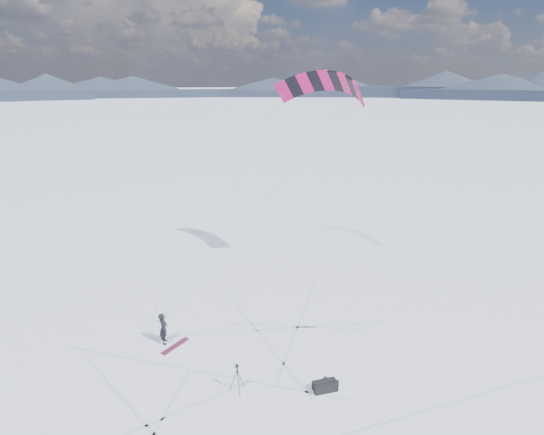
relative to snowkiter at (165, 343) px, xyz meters
name	(u,v)px	position (x,y,z in m)	size (l,w,h in m)	color
ground	(246,388)	(2.71, -4.21, 0.00)	(1800.00, 1800.00, 0.00)	white
horizon_hills	(243,297)	(2.71, -4.21, 4.21)	(704.84, 706.81, 9.78)	black
snow_tracks	(237,405)	(2.14, -4.93, 0.00)	(17.62, 14.39, 0.01)	#B2BBD1
snowkiter	(165,343)	(0.00, 0.00, 0.00)	(0.58, 0.38, 1.59)	black
snowboard	(175,346)	(0.42, -0.46, 0.02)	(1.50, 0.28, 0.04)	#851C4D
tripod	(237,374)	(2.38, -4.23, 0.81)	(0.60, 0.53, 1.25)	black
gear_bag_a	(325,386)	(5.67, -5.44, 0.19)	(1.02, 0.57, 0.43)	black
gear_bag_b	(330,383)	(6.00, -5.30, 0.13)	(0.67, 0.66, 0.29)	black
power_kite	(322,87)	(10.65, 5.20, 11.49)	(12.26, 7.99, 11.11)	#D10E5F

